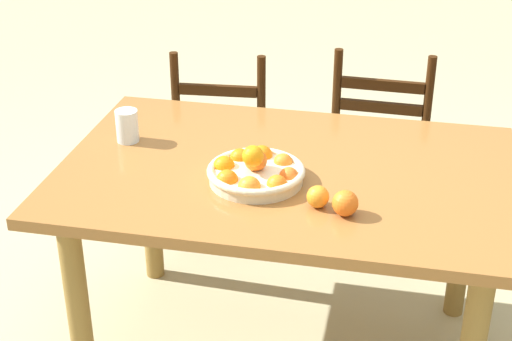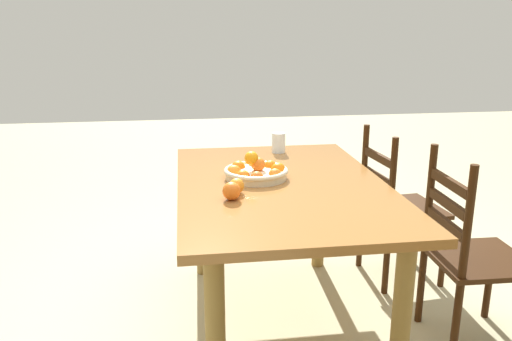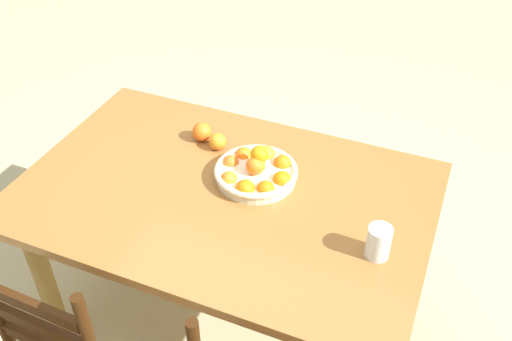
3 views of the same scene
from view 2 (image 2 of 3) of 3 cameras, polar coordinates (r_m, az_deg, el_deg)
ground_plane at (r=2.81m, az=2.59°, el=-16.37°), size 12.00×12.00×0.00m
dining_table at (r=2.52m, az=2.77°, el=-3.62°), size 1.51×0.99×0.76m
chair_near_window at (r=3.19m, az=15.22°, el=-4.13°), size 0.45×0.45×0.92m
chair_by_cabinet at (r=2.66m, az=22.43°, el=-8.68°), size 0.44×0.44×0.95m
fruit_bowl at (r=2.54m, az=-0.01°, el=-0.10°), size 0.31×0.31×0.14m
orange_loose_0 at (r=2.23m, az=-2.70°, el=-2.26°), size 0.08×0.08×0.08m
orange_loose_1 at (r=2.32m, az=-2.14°, el=-1.69°), size 0.07×0.07×0.07m
drinking_glass at (r=3.05m, az=2.49°, el=3.07°), size 0.08×0.08×0.12m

